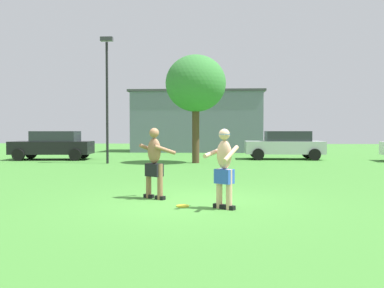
% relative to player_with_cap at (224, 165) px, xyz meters
% --- Properties ---
extents(ground_plane, '(80.00, 80.00, 0.00)m').
position_rel_player_with_cap_xyz_m(ground_plane, '(-0.76, 0.70, -0.92)').
color(ground_plane, '#428433').
extents(player_with_cap, '(0.75, 0.79, 1.68)m').
position_rel_player_with_cap_xyz_m(player_with_cap, '(0.00, 0.00, 0.00)').
color(player_with_cap, black).
rests_on(player_with_cap, ground_plane).
extents(player_in_black, '(0.91, 0.73, 1.69)m').
position_rel_player_with_cap_xyz_m(player_in_black, '(-1.64, 1.18, -0.02)').
color(player_in_black, black).
rests_on(player_in_black, ground_plane).
extents(frisbee, '(0.28, 0.28, 0.03)m').
position_rel_player_with_cap_xyz_m(frisbee, '(-0.88, 0.21, -0.91)').
color(frisbee, yellow).
rests_on(frisbee, ground_plane).
extents(car_black_near_post, '(4.42, 2.29, 1.58)m').
position_rel_player_with_cap_xyz_m(car_black_near_post, '(-9.21, 13.74, -0.10)').
color(car_black_near_post, black).
rests_on(car_black_near_post, ground_plane).
extents(car_silver_mid_lot, '(4.32, 2.06, 1.58)m').
position_rel_player_with_cap_xyz_m(car_silver_mid_lot, '(3.65, 14.85, -0.10)').
color(car_silver_mid_lot, silver).
rests_on(car_silver_mid_lot, ground_plane).
extents(lamp_post, '(0.60, 0.24, 6.17)m').
position_rel_player_with_cap_xyz_m(lamp_post, '(-5.52, 11.38, 2.83)').
color(lamp_post, black).
rests_on(lamp_post, ground_plane).
extents(outbuilding_behind_lot, '(9.99, 4.66, 4.59)m').
position_rel_player_with_cap_xyz_m(outbuilding_behind_lot, '(-1.66, 23.23, 1.38)').
color(outbuilding_behind_lot, slate).
rests_on(outbuilding_behind_lot, ground_plane).
extents(tree_left_field, '(2.99, 2.99, 5.36)m').
position_rel_player_with_cap_xyz_m(tree_left_field, '(-1.21, 11.93, 3.00)').
color(tree_left_field, '#4C3823').
rests_on(tree_left_field, ground_plane).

